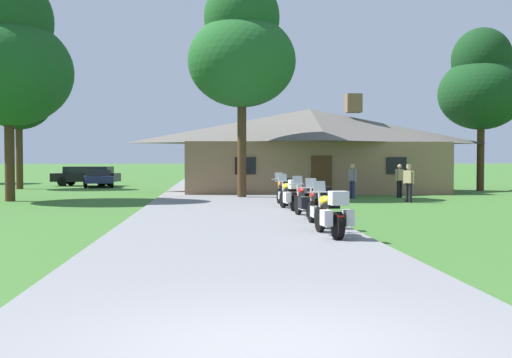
{
  "coord_description": "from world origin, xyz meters",
  "views": [
    {
      "loc": [
        -0.58,
        -5.75,
        1.91
      ],
      "look_at": [
        1.08,
        16.72,
        1.18
      ],
      "focal_mm": 42.61,
      "sensor_mm": 36.0,
      "label": 1
    }
  ],
  "objects_px": {
    "motorcycle_red_second_in_row": "(318,206)",
    "bystander_tan_shirt_by_tree": "(409,181)",
    "motorcycle_orange_farthest_in_row": "(283,191)",
    "parked_navy_sedan_far_left": "(98,178)",
    "motorcycle_yellow_fourth_in_row": "(291,195)",
    "tree_by_lodge_front": "(242,49)",
    "tree_right_of_lodge": "(481,84)",
    "motorcycle_red_third_in_row": "(307,200)",
    "parked_black_suv_far_left": "(87,175)",
    "bystander_tan_shirt_near_lodge": "(400,179)",
    "bystander_gray_shirt_beside_signpost": "(352,179)",
    "motorcycle_yellow_nearest_to_camera": "(331,214)",
    "tree_left_far": "(19,94)",
    "tree_left_near": "(8,57)"
  },
  "relations": [
    {
      "from": "motorcycle_red_second_in_row",
      "to": "bystander_tan_shirt_by_tree",
      "type": "distance_m",
      "value": 11.16
    },
    {
      "from": "motorcycle_orange_farthest_in_row",
      "to": "parked_navy_sedan_far_left",
      "type": "height_order",
      "value": "motorcycle_orange_farthest_in_row"
    },
    {
      "from": "motorcycle_yellow_fourth_in_row",
      "to": "tree_by_lodge_front",
      "type": "height_order",
      "value": "tree_by_lodge_front"
    },
    {
      "from": "tree_right_of_lodge",
      "to": "bystander_tan_shirt_by_tree",
      "type": "bearing_deg",
      "value": -128.39
    },
    {
      "from": "motorcycle_red_third_in_row",
      "to": "parked_black_suv_far_left",
      "type": "height_order",
      "value": "parked_black_suv_far_left"
    },
    {
      "from": "bystander_tan_shirt_near_lodge",
      "to": "parked_black_suv_far_left",
      "type": "xyz_separation_m",
      "value": [
        -18.28,
        14.84,
        -0.15
      ]
    },
    {
      "from": "bystander_tan_shirt_near_lodge",
      "to": "bystander_gray_shirt_beside_signpost",
      "type": "xyz_separation_m",
      "value": [
        -2.49,
        -0.44,
        0.02
      ]
    },
    {
      "from": "bystander_tan_shirt_by_tree",
      "to": "tree_right_of_lodge",
      "type": "bearing_deg",
      "value": 103.27
    },
    {
      "from": "motorcycle_yellow_nearest_to_camera",
      "to": "tree_left_far",
      "type": "xyz_separation_m",
      "value": [
        -15.19,
        25.86,
        5.49
      ]
    },
    {
      "from": "motorcycle_yellow_fourth_in_row",
      "to": "tree_by_lodge_front",
      "type": "distance_m",
      "value": 10.38
    },
    {
      "from": "motorcycle_orange_farthest_in_row",
      "to": "tree_left_near",
      "type": "height_order",
      "value": "tree_left_near"
    },
    {
      "from": "tree_left_far",
      "to": "tree_left_near",
      "type": "distance_m",
      "value": 12.13
    },
    {
      "from": "motorcycle_red_second_in_row",
      "to": "motorcycle_orange_farthest_in_row",
      "type": "height_order",
      "value": "same"
    },
    {
      "from": "bystander_tan_shirt_by_tree",
      "to": "tree_left_far",
      "type": "relative_size",
      "value": 0.19
    },
    {
      "from": "motorcycle_red_second_in_row",
      "to": "tree_right_of_lodge",
      "type": "distance_m",
      "value": 24.21
    },
    {
      "from": "tree_by_lodge_front",
      "to": "tree_left_near",
      "type": "distance_m",
      "value": 10.79
    },
    {
      "from": "tree_right_of_lodge",
      "to": "tree_left_near",
      "type": "height_order",
      "value": "tree_left_near"
    },
    {
      "from": "parked_black_suv_far_left",
      "to": "motorcycle_red_third_in_row",
      "type": "bearing_deg",
      "value": -146.69
    },
    {
      "from": "motorcycle_red_second_in_row",
      "to": "motorcycle_red_third_in_row",
      "type": "height_order",
      "value": "same"
    },
    {
      "from": "motorcycle_yellow_nearest_to_camera",
      "to": "parked_black_suv_far_left",
      "type": "distance_m",
      "value": 32.35
    },
    {
      "from": "motorcycle_orange_farthest_in_row",
      "to": "bystander_tan_shirt_near_lodge",
      "type": "xyz_separation_m",
      "value": [
        6.44,
        5.13,
        0.31
      ]
    },
    {
      "from": "motorcycle_red_third_in_row",
      "to": "tree_left_far",
      "type": "distance_m",
      "value": 26.6
    },
    {
      "from": "motorcycle_red_second_in_row",
      "to": "parked_navy_sedan_far_left",
      "type": "bearing_deg",
      "value": 110.84
    },
    {
      "from": "parked_black_suv_far_left",
      "to": "tree_by_lodge_front",
      "type": "bearing_deg",
      "value": -136.39
    },
    {
      "from": "tree_right_of_lodge",
      "to": "parked_black_suv_far_left",
      "type": "relative_size",
      "value": 2.06
    },
    {
      "from": "bystander_gray_shirt_beside_signpost",
      "to": "tree_by_lodge_front",
      "type": "relative_size",
      "value": 0.16
    },
    {
      "from": "tree_left_near",
      "to": "bystander_gray_shirt_beside_signpost",
      "type": "bearing_deg",
      "value": 2.48
    },
    {
      "from": "motorcycle_orange_farthest_in_row",
      "to": "tree_left_far",
      "type": "xyz_separation_m",
      "value": [
        -15.24,
        15.7,
        5.48
      ]
    },
    {
      "from": "tree_left_near",
      "to": "parked_navy_sedan_far_left",
      "type": "height_order",
      "value": "tree_left_near"
    },
    {
      "from": "motorcycle_red_second_in_row",
      "to": "tree_by_lodge_front",
      "type": "distance_m",
      "value": 14.83
    },
    {
      "from": "tree_left_near",
      "to": "motorcycle_orange_farthest_in_row",
      "type": "bearing_deg",
      "value": -18.3
    },
    {
      "from": "bystander_tan_shirt_near_lodge",
      "to": "parked_black_suv_far_left",
      "type": "height_order",
      "value": "bystander_tan_shirt_near_lodge"
    },
    {
      "from": "tree_left_near",
      "to": "motorcycle_yellow_nearest_to_camera",
      "type": "bearing_deg",
      "value": -49.65
    },
    {
      "from": "motorcycle_red_third_in_row",
      "to": "motorcycle_red_second_in_row",
      "type": "bearing_deg",
      "value": -100.07
    },
    {
      "from": "tree_left_near",
      "to": "tree_by_lodge_front",
      "type": "bearing_deg",
      "value": 7.55
    },
    {
      "from": "motorcycle_yellow_fourth_in_row",
      "to": "tree_right_of_lodge",
      "type": "relative_size",
      "value": 0.21
    },
    {
      "from": "tree_by_lodge_front",
      "to": "tree_left_near",
      "type": "xyz_separation_m",
      "value": [
        -10.67,
        -1.41,
        -0.77
      ]
    },
    {
      "from": "parked_black_suv_far_left",
      "to": "motorcycle_red_second_in_row",
      "type": "bearing_deg",
      "value": -148.81
    },
    {
      "from": "motorcycle_yellow_nearest_to_camera",
      "to": "motorcycle_red_third_in_row",
      "type": "xyz_separation_m",
      "value": [
        0.17,
        4.86,
        0.0
      ]
    },
    {
      "from": "motorcycle_yellow_fourth_in_row",
      "to": "bystander_tan_shirt_near_lodge",
      "type": "height_order",
      "value": "bystander_tan_shirt_near_lodge"
    },
    {
      "from": "motorcycle_yellow_nearest_to_camera",
      "to": "motorcycle_red_third_in_row",
      "type": "relative_size",
      "value": 1.0
    },
    {
      "from": "tree_by_lodge_front",
      "to": "parked_black_suv_far_left",
      "type": "distance_m",
      "value": 19.07
    },
    {
      "from": "motorcycle_yellow_nearest_to_camera",
      "to": "tree_right_of_lodge",
      "type": "height_order",
      "value": "tree_right_of_lodge"
    },
    {
      "from": "tree_left_near",
      "to": "parked_navy_sedan_far_left",
      "type": "distance_m",
      "value": 15.35
    },
    {
      "from": "parked_black_suv_far_left",
      "to": "tree_left_near",
      "type": "bearing_deg",
      "value": -172.87
    },
    {
      "from": "bystander_tan_shirt_by_tree",
      "to": "tree_left_near",
      "type": "xyz_separation_m",
      "value": [
        -17.88,
        2.19,
        5.61
      ]
    },
    {
      "from": "motorcycle_orange_farthest_in_row",
      "to": "tree_right_of_lodge",
      "type": "relative_size",
      "value": 0.21
    },
    {
      "from": "motorcycle_orange_farthest_in_row",
      "to": "tree_left_far",
      "type": "bearing_deg",
      "value": 130.09
    },
    {
      "from": "motorcycle_red_third_in_row",
      "to": "bystander_gray_shirt_beside_signpost",
      "type": "distance_m",
      "value": 10.7
    },
    {
      "from": "motorcycle_red_second_in_row",
      "to": "tree_left_far",
      "type": "distance_m",
      "value": 28.51
    }
  ]
}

